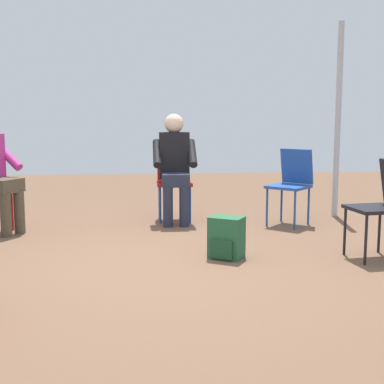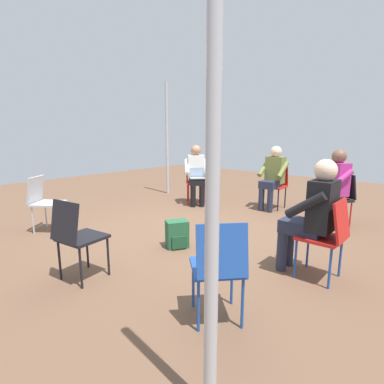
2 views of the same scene
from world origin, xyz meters
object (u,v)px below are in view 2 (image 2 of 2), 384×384
chair_west (76,234)px  backpack_near_laptop_user (177,236)px  person_in_black (313,212)px  person_with_laptop (196,172)px  chair_east (276,183)px  chair_southeast (339,196)px  chair_south (328,234)px  person_in_magenta (332,184)px  chair_southwest (219,264)px  chair_northwest (44,199)px  chair_northeast (196,180)px  person_in_olive (273,174)px

chair_west → backpack_near_laptop_user: size_ratio=2.36×
person_in_black → person_with_laptop: bearing=60.8°
chair_east → person_with_laptop: (-0.83, 1.40, 0.20)m
chair_southeast → person_with_laptop: 2.75m
chair_south → chair_east: (2.52, 1.78, 0.00)m
person_in_magenta → backpack_near_laptop_user: size_ratio=3.44×
chair_south → chair_southwest: bearing=162.9°
chair_southwest → person_with_laptop: person_with_laptop is taller
person_in_black → backpack_near_laptop_user: (-0.35, 1.60, -0.54)m
person_in_black → person_in_magenta: same height
chair_southwest → person_in_black: size_ratio=0.69×
chair_northwest → backpack_near_laptop_user: 2.19m
chair_west → person_in_magenta: 3.84m
chair_northeast → chair_east: 1.68m
backpack_near_laptop_user → person_in_black: bearing=-77.5°
chair_east → chair_southwest: bearing=108.2°
chair_west → chair_east: 4.19m
person_in_olive → chair_northeast: bearing=17.9°
chair_south → person_with_laptop: person_with_laptop is taller
chair_northwest → chair_northeast: (3.01, -0.46, 0.00)m
chair_southwest → chair_east: size_ratio=1.00×
person_with_laptop → chair_south: bearing=106.3°
chair_east → backpack_near_laptop_user: (-2.87, -0.01, -0.34)m
chair_east → person_in_olive: 0.26m
chair_northeast → person_in_black: 3.62m
chair_east → person_in_magenta: size_ratio=0.69×
person_in_black → person_in_olive: bearing=34.5°
person_with_laptop → chair_east: bearing=164.9°
chair_southwest → backpack_near_laptop_user: chair_southwest is taller
chair_northwest → chair_west: size_ratio=1.00×
person_with_laptop → person_in_olive: (0.66, -1.40, 0.00)m
person_with_laptop → person_in_magenta: bearing=139.3°
chair_southwest → chair_south: (1.30, -0.40, 0.00)m
person_in_black → person_in_magenta: size_ratio=1.00×
chair_west → chair_east: size_ratio=1.00×
person_in_black → backpack_near_laptop_user: bearing=102.6°
person_in_magenta → chair_northwest: bearing=77.6°
chair_southwest → chair_northwest: bearing=130.9°
chair_west → chair_south: size_ratio=1.00×
chair_southwest → chair_west: same height
chair_northeast → person_in_olive: 1.63m
chair_west → person_in_black: bearing=36.0°
chair_west → person_with_laptop: (3.36, 1.28, 0.20)m
person_in_olive → person_in_black: same height
chair_south → person_in_magenta: size_ratio=0.69×
chair_southwest → chair_east: bearing=62.3°
chair_west → chair_southeast: same height
chair_south → backpack_near_laptop_user: size_ratio=2.36×
chair_northeast → person_in_magenta: size_ratio=0.69×
chair_northwest → chair_southwest: size_ratio=1.00×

